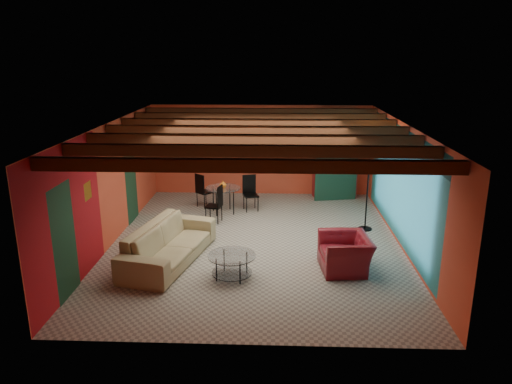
{
  "coord_description": "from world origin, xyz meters",
  "views": [
    {
      "loc": [
        0.42,
        -10.25,
        4.2
      ],
      "look_at": [
        0.0,
        0.2,
        1.15
      ],
      "focal_mm": 33.85,
      "sensor_mm": 36.0,
      "label": 1
    }
  ],
  "objects_px": {
    "coffee_table": "(232,266)",
    "potted_plant": "(337,119)",
    "vase": "(223,174)",
    "armchair": "(345,253)",
    "floor_lamp": "(367,189)",
    "sofa": "(169,243)",
    "dining_table": "(223,195)",
    "armoire": "(335,163)"
  },
  "relations": [
    {
      "from": "armchair",
      "to": "armoire",
      "type": "relative_size",
      "value": 0.51
    },
    {
      "from": "potted_plant",
      "to": "vase",
      "type": "xyz_separation_m",
      "value": [
        -3.16,
        -1.6,
        -1.27
      ]
    },
    {
      "from": "sofa",
      "to": "armoire",
      "type": "relative_size",
      "value": 1.28
    },
    {
      "from": "coffee_table",
      "to": "vase",
      "type": "relative_size",
      "value": 4.82
    },
    {
      "from": "potted_plant",
      "to": "floor_lamp",
      "type": "bearing_deg",
      "value": -80.64
    },
    {
      "from": "floor_lamp",
      "to": "sofa",
      "type": "bearing_deg",
      "value": -155.27
    },
    {
      "from": "armoire",
      "to": "floor_lamp",
      "type": "relative_size",
      "value": 1.02
    },
    {
      "from": "sofa",
      "to": "floor_lamp",
      "type": "relative_size",
      "value": 1.31
    },
    {
      "from": "dining_table",
      "to": "vase",
      "type": "relative_size",
      "value": 9.76
    },
    {
      "from": "armchair",
      "to": "floor_lamp",
      "type": "bearing_deg",
      "value": 155.19
    },
    {
      "from": "sofa",
      "to": "dining_table",
      "type": "bearing_deg",
      "value": -0.85
    },
    {
      "from": "vase",
      "to": "armchair",
      "type": "bearing_deg",
      "value": -50.81
    },
    {
      "from": "dining_table",
      "to": "floor_lamp",
      "type": "xyz_separation_m",
      "value": [
        3.61,
        -1.13,
        0.55
      ]
    },
    {
      "from": "vase",
      "to": "coffee_table",
      "type": "bearing_deg",
      "value": -81.6
    },
    {
      "from": "potted_plant",
      "to": "armchair",
      "type": "bearing_deg",
      "value": -94.11
    },
    {
      "from": "dining_table",
      "to": "potted_plant",
      "type": "bearing_deg",
      "value": 26.82
    },
    {
      "from": "dining_table",
      "to": "armoire",
      "type": "relative_size",
      "value": 0.89
    },
    {
      "from": "coffee_table",
      "to": "potted_plant",
      "type": "xyz_separation_m",
      "value": [
        2.59,
        5.48,
        2.1
      ]
    },
    {
      "from": "armchair",
      "to": "potted_plant",
      "type": "distance_m",
      "value": 5.42
    },
    {
      "from": "sofa",
      "to": "armoire",
      "type": "distance_m",
      "value": 6.22
    },
    {
      "from": "dining_table",
      "to": "potted_plant",
      "type": "xyz_separation_m",
      "value": [
        3.16,
        1.6,
        1.85
      ]
    },
    {
      "from": "armchair",
      "to": "vase",
      "type": "xyz_separation_m",
      "value": [
        -2.8,
        3.43,
        0.72
      ]
    },
    {
      "from": "sofa",
      "to": "potted_plant",
      "type": "distance_m",
      "value": 6.48
    },
    {
      "from": "sofa",
      "to": "vase",
      "type": "height_order",
      "value": "vase"
    },
    {
      "from": "sofa",
      "to": "potted_plant",
      "type": "relative_size",
      "value": 5.98
    },
    {
      "from": "armchair",
      "to": "floor_lamp",
      "type": "xyz_separation_m",
      "value": [
        0.81,
        2.3,
        0.68
      ]
    },
    {
      "from": "armchair",
      "to": "dining_table",
      "type": "bearing_deg",
      "value": -146.18
    },
    {
      "from": "armchair",
      "to": "armoire",
      "type": "distance_m",
      "value": 5.09
    },
    {
      "from": "sofa",
      "to": "coffee_table",
      "type": "relative_size",
      "value": 2.93
    },
    {
      "from": "armoire",
      "to": "potted_plant",
      "type": "relative_size",
      "value": 4.66
    },
    {
      "from": "dining_table",
      "to": "floor_lamp",
      "type": "distance_m",
      "value": 3.82
    },
    {
      "from": "dining_table",
      "to": "vase",
      "type": "height_order",
      "value": "vase"
    },
    {
      "from": "floor_lamp",
      "to": "vase",
      "type": "bearing_deg",
      "value": 162.57
    },
    {
      "from": "armchair",
      "to": "potted_plant",
      "type": "height_order",
      "value": "potted_plant"
    },
    {
      "from": "sofa",
      "to": "armchair",
      "type": "distance_m",
      "value": 3.6
    },
    {
      "from": "sofa",
      "to": "dining_table",
      "type": "height_order",
      "value": "dining_table"
    },
    {
      "from": "armchair",
      "to": "coffee_table",
      "type": "relative_size",
      "value": 1.16
    },
    {
      "from": "coffee_table",
      "to": "potted_plant",
      "type": "height_order",
      "value": "potted_plant"
    },
    {
      "from": "armchair",
      "to": "coffee_table",
      "type": "height_order",
      "value": "armchair"
    },
    {
      "from": "coffee_table",
      "to": "dining_table",
      "type": "height_order",
      "value": "dining_table"
    },
    {
      "from": "armchair",
      "to": "armoire",
      "type": "height_order",
      "value": "armoire"
    },
    {
      "from": "potted_plant",
      "to": "vase",
      "type": "distance_m",
      "value": 3.76
    }
  ]
}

